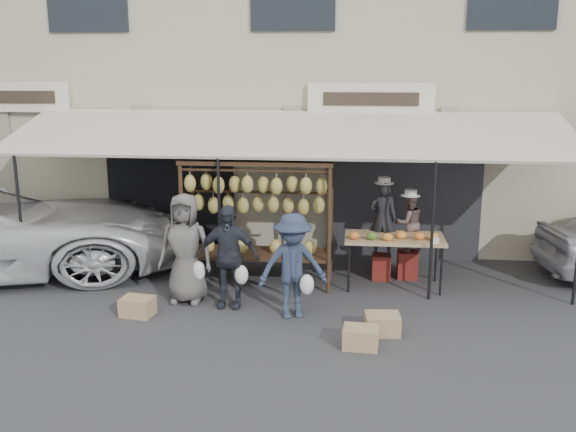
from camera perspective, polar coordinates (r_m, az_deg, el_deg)
name	(u,v)px	position (r m, az deg, el deg)	size (l,w,h in m)	color
ground_plane	(270,320)	(9.91, -1.59, -9.21)	(90.00, 90.00, 0.00)	#2D2D30
shophouse	(305,70)	(15.60, 1.53, 12.84)	(24.00, 6.15, 7.30)	#AFA893
awning	(287,135)	(11.47, -0.13, 7.23)	(10.00, 2.35, 2.92)	#B7B29E
banana_rack	(258,197)	(11.02, -2.73, 1.70)	(2.60, 0.90, 2.24)	black
produce_table	(394,239)	(11.16, 9.44, -2.04)	(1.70, 0.90, 1.04)	tan
vendor_left	(383,219)	(11.49, 8.43, -0.22)	(0.49, 0.32, 1.34)	black
vendor_right	(409,223)	(11.67, 10.73, -0.60)	(0.51, 0.40, 1.06)	#68524F
customer_left	(185,248)	(10.48, -9.10, -2.87)	(0.88, 0.57, 1.80)	#545351
customer_mid	(228,256)	(10.22, -5.36, -3.57)	(0.98, 0.41, 1.67)	#2A2D37
customer_right	(293,266)	(9.74, 0.42, -4.48)	(1.06, 0.61, 1.64)	#28344C
stool_left	(381,267)	(11.74, 8.28, -4.49)	(0.32, 0.32, 0.46)	maroon
stool_right	(407,264)	(11.88, 10.56, -4.25)	(0.36, 0.36, 0.50)	maroon
crate_near_a	(361,337)	(9.02, 6.49, -10.68)	(0.48, 0.37, 0.29)	tan
crate_near_b	(382,324)	(9.48, 8.39, -9.47)	(0.49, 0.38, 0.30)	tan
crate_far	(138,306)	(10.29, -13.23, -7.83)	(0.48, 0.37, 0.29)	tan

